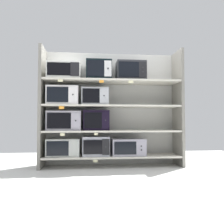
% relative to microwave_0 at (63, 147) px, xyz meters
% --- Properties ---
extents(ground, '(6.31, 6.00, 0.02)m').
position_rel_microwave_0_xyz_m(ground, '(0.82, -1.00, -0.34)').
color(ground, silver).
extents(back_panel, '(2.51, 0.04, 2.03)m').
position_rel_microwave_0_xyz_m(back_panel, '(0.82, 0.26, 0.68)').
color(back_panel, '#B2B2AD').
rests_on(back_panel, ground).
extents(upright_left, '(0.05, 0.48, 2.03)m').
position_rel_microwave_0_xyz_m(upright_left, '(-0.36, 0.00, 0.68)').
color(upright_left, gray).
rests_on(upright_left, ground).
extents(upright_right, '(0.05, 0.48, 2.03)m').
position_rel_microwave_0_xyz_m(upright_right, '(2.01, 0.00, 0.68)').
color(upright_right, gray).
rests_on(upright_right, ground).
extents(shelf_0, '(2.31, 0.48, 0.03)m').
position_rel_microwave_0_xyz_m(shelf_0, '(0.82, 0.00, -0.16)').
color(shelf_0, beige).
rests_on(shelf_0, ground).
extents(microwave_0, '(0.54, 0.35, 0.29)m').
position_rel_microwave_0_xyz_m(microwave_0, '(0.00, 0.00, 0.00)').
color(microwave_0, '#BABEB7').
rests_on(microwave_0, shelf_0).
extents(microwave_1, '(0.45, 0.38, 0.32)m').
position_rel_microwave_0_xyz_m(microwave_1, '(0.55, 0.00, 0.02)').
color(microwave_1, '#999CA8').
rests_on(microwave_1, shelf_0).
extents(microwave_2, '(0.57, 0.40, 0.28)m').
position_rel_microwave_0_xyz_m(microwave_2, '(1.10, 0.00, -0.00)').
color(microwave_2, '#9E9BAA').
rests_on(microwave_2, shelf_0).
extents(price_tag_0, '(0.07, 0.00, 0.04)m').
position_rel_microwave_0_xyz_m(price_tag_0, '(0.53, -0.24, -0.20)').
color(price_tag_0, beige).
extents(shelf_1, '(2.31, 0.48, 0.03)m').
position_rel_microwave_0_xyz_m(shelf_1, '(0.82, 0.00, 0.27)').
color(shelf_1, beige).
extents(microwave_3, '(0.57, 0.36, 0.33)m').
position_rel_microwave_0_xyz_m(microwave_3, '(0.01, 0.00, 0.45)').
color(microwave_3, '#9F9AA7').
rests_on(microwave_3, shelf_1).
extents(microwave_4, '(0.43, 0.37, 0.34)m').
position_rel_microwave_0_xyz_m(microwave_4, '(0.55, 0.00, 0.45)').
color(microwave_4, black).
rests_on(microwave_4, shelf_1).
extents(price_tag_1, '(0.07, 0.00, 0.05)m').
position_rel_microwave_0_xyz_m(price_tag_1, '(0.01, -0.24, 0.23)').
color(price_tag_1, beige).
extents(price_tag_2, '(0.06, 0.00, 0.03)m').
position_rel_microwave_0_xyz_m(price_tag_2, '(0.54, -0.24, 0.23)').
color(price_tag_2, beige).
extents(shelf_2, '(2.31, 0.48, 0.03)m').
position_rel_microwave_0_xyz_m(shelf_2, '(0.82, 0.00, 0.70)').
color(shelf_2, beige).
extents(microwave_5, '(0.52, 0.43, 0.31)m').
position_rel_microwave_0_xyz_m(microwave_5, '(-0.01, 0.00, 0.87)').
color(microwave_5, silver).
rests_on(microwave_5, shelf_2).
extents(microwave_6, '(0.45, 0.39, 0.29)m').
position_rel_microwave_0_xyz_m(microwave_6, '(0.53, 0.00, 0.86)').
color(microwave_6, '#B0B4B9').
rests_on(microwave_6, shelf_2).
extents(price_tag_3, '(0.08, 0.00, 0.05)m').
position_rel_microwave_0_xyz_m(price_tag_3, '(-0.01, -0.24, 0.66)').
color(price_tag_3, orange).
extents(shelf_3, '(2.31, 0.48, 0.03)m').
position_rel_microwave_0_xyz_m(shelf_3, '(0.82, 0.00, 1.13)').
color(shelf_3, beige).
extents(microwave_7, '(0.55, 0.43, 0.28)m').
position_rel_microwave_0_xyz_m(microwave_7, '(0.00, 0.00, 1.29)').
color(microwave_7, white).
rests_on(microwave_7, shelf_3).
extents(microwave_8, '(0.43, 0.44, 0.33)m').
position_rel_microwave_0_xyz_m(microwave_8, '(0.59, -0.00, 1.31)').
color(microwave_8, black).
rests_on(microwave_8, shelf_3).
extents(microwave_9, '(0.51, 0.34, 0.34)m').
position_rel_microwave_0_xyz_m(microwave_9, '(1.15, 0.00, 1.31)').
color(microwave_9, '#2A2B2F').
rests_on(microwave_9, shelf_3).
extents(price_tag_4, '(0.08, 0.00, 0.04)m').
position_rel_microwave_0_xyz_m(price_tag_4, '(-0.03, -0.24, 1.09)').
color(price_tag_4, beige).
extents(price_tag_5, '(0.07, 0.00, 0.04)m').
position_rel_microwave_0_xyz_m(price_tag_5, '(0.63, -0.24, 1.09)').
color(price_tag_5, orange).
extents(price_tag_6, '(0.08, 0.00, 0.04)m').
position_rel_microwave_0_xyz_m(price_tag_6, '(1.11, -0.24, 1.09)').
color(price_tag_6, beige).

